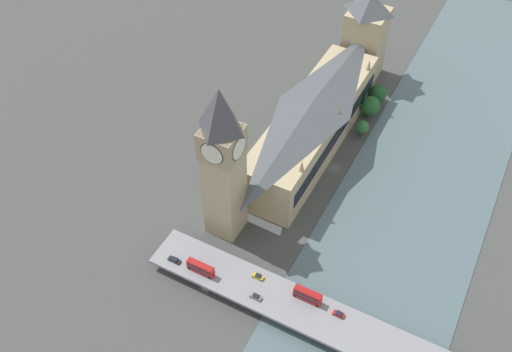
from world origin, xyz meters
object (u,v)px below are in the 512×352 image
double_decker_bus_lead (201,268)px  victoria_tower (365,37)px  road_bridge (353,333)px  clock_tower (223,162)px  car_northbound_mid (258,276)px  double_decker_bus_mid (308,295)px  car_southbound_mid (256,297)px  parliament_hall (313,123)px  car_northbound_lead (174,260)px  car_northbound_tail (339,314)px

double_decker_bus_lead → victoria_tower: bearing=-92.4°
victoria_tower → road_bridge: 151.01m
clock_tower → car_northbound_mid: bearing=142.2°
victoria_tower → double_decker_bus_mid: (-32.29, 137.01, -14.32)m
car_northbound_mid → car_southbound_mid: bearing=112.1°
victoria_tower → car_northbound_mid: (-13.24, 137.08, -16.30)m
victoria_tower → road_bridge: (-50.71, 141.10, -17.97)m
road_bridge → parliament_hall: bearing=-57.7°
double_decker_bus_mid → car_southbound_mid: double_decker_bus_mid is taller
parliament_hall → clock_tower: bearing=79.7°
parliament_hall → car_northbound_lead: (16.99, 84.20, -7.80)m
double_decker_bus_lead → car_northbound_mid: bearing=-158.8°
car_northbound_mid → clock_tower: bearing=-37.8°
victoria_tower → car_southbound_mid: 146.62m
double_decker_bus_lead → clock_tower: bearing=-80.2°
double_decker_bus_lead → double_decker_bus_mid: 38.99m
road_bridge → car_northbound_tail: (6.51, -3.44, 1.66)m
double_decker_bus_mid → car_northbound_lead: 49.93m
parliament_hall → car_northbound_mid: (-13.18, 76.21, -7.83)m
parliament_hall → road_bridge: size_ratio=0.63×
parliament_hall → car_northbound_lead: 86.25m
victoria_tower → double_decker_bus_lead: 145.38m
double_decker_bus_lead → car_southbound_mid: double_decker_bus_lead is taller
road_bridge → double_decker_bus_lead: size_ratio=14.50×
car_southbound_mid → double_decker_bus_lead: bearing=-0.6°
victoria_tower → car_northbound_lead: size_ratio=10.11×
parliament_hall → car_northbound_lead: parliament_hall is taller
double_decker_bus_mid → car_northbound_mid: (19.06, 0.08, -1.97)m
victoria_tower → double_decker_bus_lead: size_ratio=4.60×
parliament_hall → double_decker_bus_lead: (6.02, 83.67, -5.93)m
car_southbound_mid → parliament_hall: bearing=-79.0°
double_decker_bus_mid → car_southbound_mid: bearing=26.0°
victoria_tower → double_decker_bus_mid: victoria_tower is taller
clock_tower → car_northbound_mid: 42.57m
clock_tower → car_southbound_mid: 48.07m
double_decker_bus_mid → car_southbound_mid: (15.92, 7.78, -1.96)m
clock_tower → car_southbound_mid: bearing=135.8°
car_northbound_lead → clock_tower: bearing=-103.9°
car_northbound_tail → car_northbound_lead: bearing=6.9°
car_northbound_tail → car_southbound_mid: 28.73m
car_northbound_lead → car_northbound_mid: (-30.17, -7.99, -0.02)m
victoria_tower → road_bridge: bearing=109.8°
double_decker_bus_mid → car_northbound_tail: (-11.90, 0.65, -1.98)m
parliament_hall → double_decker_bus_mid: parliament_hall is taller
double_decker_bus_lead → car_southbound_mid: 22.41m
road_bridge → victoria_tower: bearing=-70.2°
victoria_tower → double_decker_bus_lead: (5.96, 144.54, -14.41)m
car_northbound_mid → car_northbound_lead: bearing=14.8°
car_northbound_mid → car_northbound_tail: bearing=178.9°
car_southbound_mid → victoria_tower: bearing=-83.5°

